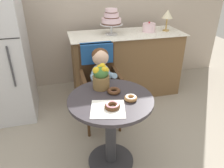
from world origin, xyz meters
name	(u,v)px	position (x,y,z in m)	size (l,w,h in m)	color
ground_plane	(111,161)	(0.00, 0.00, 0.00)	(8.00, 8.00, 0.00)	gray
cafe_table	(111,119)	(0.00, 0.00, 0.51)	(0.72, 0.72, 0.72)	#332D33
wicker_chair	(99,73)	(0.03, 0.69, 0.64)	(0.42, 0.45, 0.95)	#472D19
seated_child	(101,75)	(0.03, 0.53, 0.68)	(0.27, 0.32, 0.73)	#8CADCC
paper_napkin	(108,109)	(-0.06, -0.15, 0.72)	(0.26, 0.25, 0.00)	white
donut_front	(112,106)	(-0.02, -0.15, 0.74)	(0.12, 0.12, 0.04)	#4C2D19
donut_mid	(131,98)	(0.15, -0.07, 0.74)	(0.11, 0.11, 0.04)	#AD7542
donut_side	(114,91)	(0.05, 0.08, 0.74)	(0.11, 0.11, 0.04)	#4C2D19
flower_vase	(101,77)	(-0.04, 0.20, 0.83)	(0.15, 0.15, 0.22)	brown
display_counter	(126,64)	(0.55, 1.30, 0.45)	(1.56, 0.62, 0.90)	brown
tiered_cake_stand	(111,19)	(0.33, 1.30, 1.10)	(0.30, 0.30, 0.33)	silver
round_layer_cake	(149,27)	(0.87, 1.31, 0.96)	(0.17, 0.17, 0.14)	silver
table_lamp	(167,15)	(1.13, 1.30, 1.12)	(0.15, 0.15, 0.28)	#B28C47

